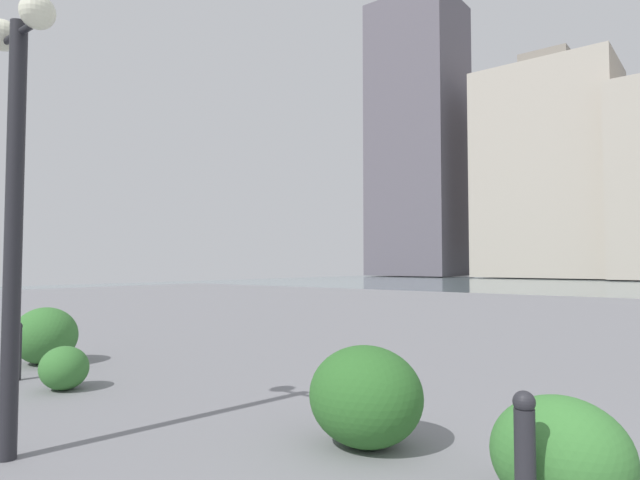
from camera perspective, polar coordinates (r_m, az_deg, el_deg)
building_annex at (r=72.97m, az=23.56°, el=6.73°), size 16.24×11.88×28.54m
building_highrise at (r=79.77m, az=10.62°, el=10.79°), size 12.24×10.76×42.30m
lamppost at (r=5.19m, az=-30.20°, el=8.20°), size 0.98×0.28×3.81m
bollard_near at (r=3.51m, az=21.42°, el=-21.75°), size 0.13×0.13×0.88m
bollard_mid at (r=8.57m, az=-30.10°, el=-10.30°), size 0.13×0.13×0.81m
shrub_low at (r=4.87m, az=4.98°, el=-16.54°), size 1.04×0.94×0.89m
shrub_round at (r=7.69m, az=-26.08°, el=-12.39°), size 0.65×0.59×0.56m
shrub_wide at (r=3.98m, az=24.70°, el=-20.51°), size 0.89×0.80×0.76m
shrub_tall at (r=9.73m, az=-27.72°, el=-9.19°), size 1.07×0.97×0.91m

